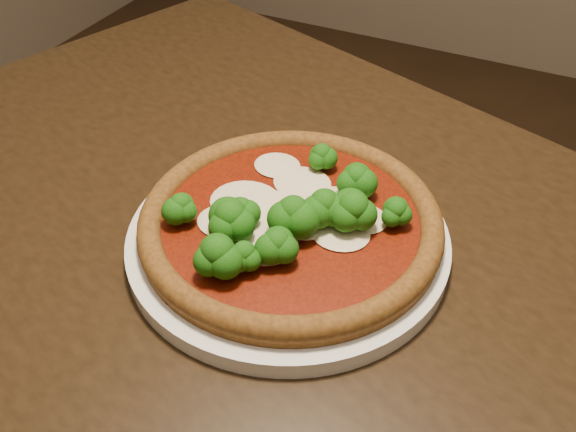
% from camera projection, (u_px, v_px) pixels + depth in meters
% --- Properties ---
extents(dining_table, '(1.33, 1.06, 0.75)m').
position_uv_depth(dining_table, '(299.00, 313.00, 0.73)').
color(dining_table, black).
rests_on(dining_table, floor).
extents(plate, '(0.32, 0.32, 0.02)m').
position_uv_depth(plate, '(288.00, 239.00, 0.65)').
color(plate, silver).
rests_on(plate, dining_table).
extents(pizza, '(0.30, 0.30, 0.06)m').
position_uv_depth(pizza, '(290.00, 219.00, 0.63)').
color(pizza, brown).
rests_on(pizza, plate).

